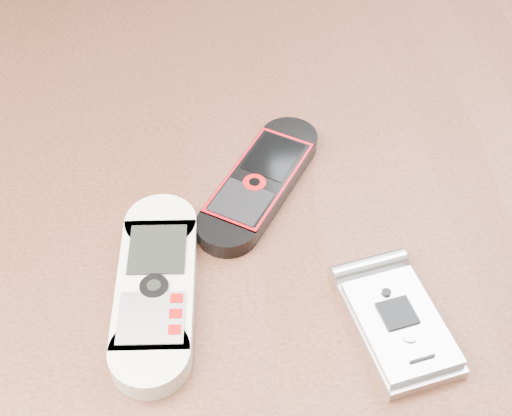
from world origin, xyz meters
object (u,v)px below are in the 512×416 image
(nokia_white, at_px, (156,286))
(motorola_razr, at_px, (398,322))
(nokia_black_red, at_px, (260,182))
(table, at_px, (251,292))

(nokia_white, height_order, motorola_razr, nokia_white)
(nokia_white, distance_m, nokia_black_red, 0.13)
(nokia_white, distance_m, motorola_razr, 0.18)
(nokia_black_red, height_order, motorola_razr, same)
(nokia_white, bearing_deg, nokia_black_red, 53.57)
(table, distance_m, nokia_white, 0.15)
(table, distance_m, nokia_black_red, 0.12)
(nokia_black_red, relative_size, motorola_razr, 1.46)
(motorola_razr, bearing_deg, table, 116.63)
(nokia_black_red, distance_m, motorola_razr, 0.17)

